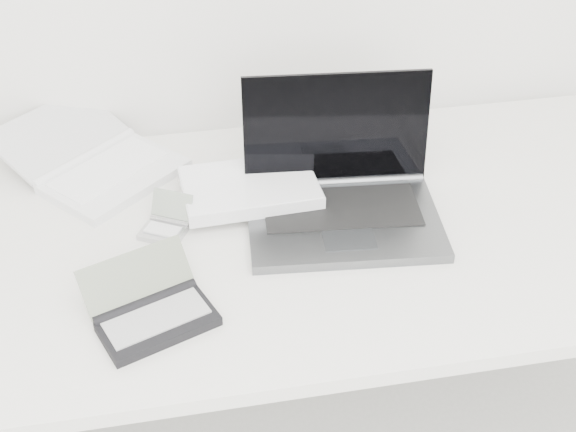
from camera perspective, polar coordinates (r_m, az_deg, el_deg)
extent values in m
cube|color=white|center=(1.59, 0.80, -1.19)|extent=(1.60, 0.80, 0.03)
cylinder|color=silver|center=(2.30, 17.55, -0.83)|extent=(0.04, 0.04, 0.70)
cube|color=#535558|center=(1.58, 4.01, -0.51)|extent=(0.40, 0.29, 0.02)
cube|color=black|center=(1.60, 3.84, 0.59)|extent=(0.32, 0.17, 0.00)
cube|color=black|center=(1.62, 3.45, 6.19)|extent=(0.38, 0.07, 0.24)
cylinder|color=#535558|center=(1.67, 3.38, 2.42)|extent=(0.37, 0.06, 0.02)
cube|color=#35383A|center=(1.52, 4.38, -1.68)|extent=(0.10, 0.07, 0.00)
cube|color=silver|center=(1.63, -2.75, 2.02)|extent=(0.28, 0.19, 0.03)
cube|color=white|center=(1.62, -2.77, 2.45)|extent=(0.27, 0.19, 0.00)
cube|color=white|center=(1.74, -12.20, 2.77)|extent=(0.33, 0.32, 0.02)
cube|color=white|center=(1.75, -12.66, 3.29)|extent=(0.26, 0.24, 0.00)
cube|color=silver|center=(1.85, -16.06, 5.62)|extent=(0.32, 0.31, 0.06)
cylinder|color=white|center=(1.80, -14.23, 4.05)|extent=(0.22, 0.19, 0.02)
cube|color=#B7B8BC|center=(1.57, -8.88, -1.18)|extent=(0.10, 0.10, 0.01)
cube|color=silver|center=(1.57, -8.90, -0.97)|extent=(0.07, 0.06, 0.00)
cube|color=#939F92|center=(1.59, -8.26, 0.72)|extent=(0.09, 0.07, 0.05)
cylinder|color=#B7B8BC|center=(1.59, -8.40, -0.35)|extent=(0.08, 0.05, 0.01)
cube|color=black|center=(1.38, -9.20, -7.60)|extent=(0.22, 0.16, 0.02)
cube|color=gray|center=(1.38, -9.33, -7.16)|extent=(0.19, 0.13, 0.00)
cube|color=slate|center=(1.41, -10.76, -4.28)|extent=(0.20, 0.13, 0.07)
cylinder|color=black|center=(1.41, -10.09, -6.09)|extent=(0.18, 0.09, 0.02)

